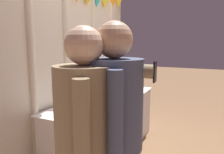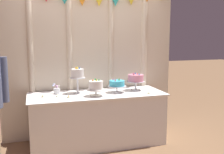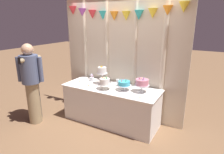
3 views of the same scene
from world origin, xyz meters
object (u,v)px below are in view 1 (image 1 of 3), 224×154
at_px(cake_display_leftmost, 89,81).
at_px(flower_vase, 72,103).
at_px(cake_table, 107,125).
at_px(tealight_far_right, 140,89).
at_px(cake_display_rightmost, 121,79).
at_px(guest_man_dark_suit, 114,143).
at_px(cake_display_midright, 116,86).
at_px(tealight_near_right, 100,108).
at_px(tealight_far_left, 74,114).
at_px(cake_display_midleft, 114,90).
at_px(tealight_near_left, 86,110).
at_px(wine_glass, 99,90).
at_px(guest_girl_blue_dress, 87,151).

bearing_deg(cake_display_leftmost, flower_vase, 170.43).
height_order(cake_table, flower_vase, flower_vase).
distance_m(flower_vase, tealight_far_right, 1.39).
relative_size(cake_table, cake_display_leftmost, 5.01).
relative_size(cake_display_rightmost, guest_man_dark_suit, 0.17).
relative_size(cake_display_midright, tealight_near_right, 5.90).
distance_m(flower_vase, tealight_near_right, 0.34).
bearing_deg(tealight_far_left, guest_man_dark_suit, -128.82).
bearing_deg(tealight_near_right, cake_display_leftmost, 55.98).
distance_m(cake_table, tealight_near_right, 0.62).
bearing_deg(cake_display_midleft, tealight_far_right, -6.59).
relative_size(cake_table, cake_display_midleft, 7.47).
bearing_deg(tealight_far_right, tealight_near_left, 171.36).
bearing_deg(tealight_near_left, cake_display_midright, 1.73).
bearing_deg(cake_table, cake_display_leftmost, 158.60).
bearing_deg(flower_vase, cake_display_rightmost, -4.41).
xyz_separation_m(wine_glass, flower_vase, (-0.66, -0.00, -0.04)).
height_order(cake_table, cake_display_leftmost, cake_display_leftmost).
xyz_separation_m(tealight_near_right, guest_girl_blue_dress, (-1.11, -0.54, 0.10)).
relative_size(wine_glass, guest_man_dark_suit, 0.08).
bearing_deg(wine_glass, cake_table, -113.38).
bearing_deg(flower_vase, tealight_far_left, -137.92).
bearing_deg(flower_vase, cake_display_midright, -11.00).
bearing_deg(tealight_near_right, tealight_far_right, -4.51).
bearing_deg(wine_glass, cake_display_leftmost, -170.85).
bearing_deg(guest_man_dark_suit, cake_display_rightmost, 22.74).
distance_m(cake_display_midleft, guest_man_dark_suit, 1.51).
relative_size(cake_display_leftmost, guest_man_dark_suit, 0.24).
bearing_deg(cake_display_leftmost, tealight_near_right, -124.02).
distance_m(cake_display_leftmost, guest_girl_blue_dress, 1.52).
bearing_deg(cake_display_midright, flower_vase, 169.00).
distance_m(cake_table, cake_display_midleft, 0.56).
bearing_deg(tealight_far_left, cake_display_leftmost, 14.75).
xyz_separation_m(cake_display_leftmost, guest_girl_blue_dress, (-1.29, -0.79, -0.17)).
bearing_deg(guest_man_dark_suit, tealight_near_right, 33.91).
bearing_deg(cake_display_leftmost, cake_table, -21.40).
distance_m(cake_display_midleft, flower_vase, 0.62).
xyz_separation_m(cake_display_leftmost, tealight_near_left, (-0.32, -0.15, -0.28)).
height_order(cake_display_midright, cake_display_rightmost, cake_display_rightmost).
xyz_separation_m(cake_display_leftmost, cake_display_midright, (0.59, -0.12, -0.15)).
bearing_deg(tealight_near_right, flower_vase, 113.78).
distance_m(cake_display_midleft, guest_girl_blue_dress, 1.60).
bearing_deg(guest_man_dark_suit, guest_girl_blue_dress, 141.18).
bearing_deg(cake_display_midright, cake_display_midleft, -159.17).
xyz_separation_m(cake_display_midleft, tealight_near_right, (-0.40, 0.00, -0.13)).
xyz_separation_m(cake_display_midright, guest_girl_blue_dress, (-1.87, -0.67, -0.02)).
height_order(tealight_far_left, tealight_far_right, tealight_far_left).
xyz_separation_m(flower_vase, guest_girl_blue_dress, (-0.98, -0.85, 0.05)).
distance_m(cake_table, cake_display_midright, 0.61).
height_order(cake_table, tealight_far_right, tealight_far_right).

